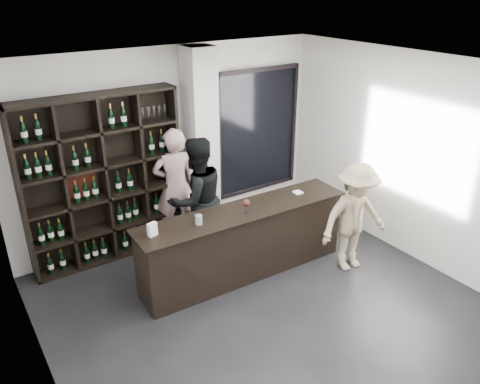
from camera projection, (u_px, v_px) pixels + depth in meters
floor at (282, 322)px, 5.59m from camera, size 5.00×5.50×0.01m
wine_shelf at (104, 181)px, 6.44m from camera, size 2.20×0.35×2.40m
structural_column at (202, 145)px, 7.03m from camera, size 0.40×0.40×2.90m
glass_panel at (258, 132)px, 7.82m from camera, size 1.60×0.08×2.10m
tasting_counter at (244, 242)px, 6.31m from camera, size 2.99×0.63×0.98m
taster_pink at (176, 187)px, 6.95m from camera, size 0.78×0.66×1.82m
taster_black at (197, 200)px, 6.56m from camera, size 0.92×0.74×1.82m
customer at (355, 218)px, 6.35m from camera, size 1.09×0.74×1.56m
wine_glass at (246, 205)px, 5.99m from camera, size 0.11×0.11×0.22m
spit_cup at (199, 220)px, 5.74m from camera, size 0.09×0.09×0.12m
napkin_stack at (298, 192)px, 6.59m from camera, size 0.11×0.11×0.02m
card_stand at (152, 229)px, 5.46m from camera, size 0.12×0.08×0.17m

